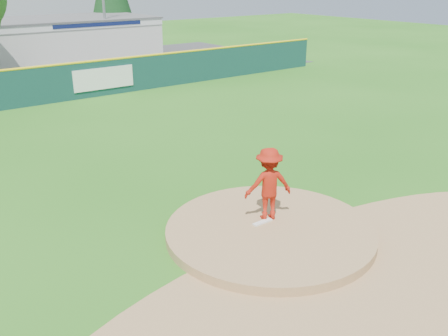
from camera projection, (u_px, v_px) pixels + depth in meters
ground at (270, 235)px, 13.20m from camera, size 120.00×120.00×0.00m
pitchers_mound at (270, 235)px, 13.20m from camera, size 5.50×5.50×0.50m
pitching_rubber at (263, 222)px, 13.33m from camera, size 0.60×0.15×0.04m
infield_dirt_arc at (362, 288)px, 10.98m from camera, size 15.40×15.40×0.01m
pitcher at (269, 184)px, 13.26m from camera, size 1.48×1.18×2.00m
van at (120, 71)px, 32.33m from camera, size 4.83×3.13×1.24m
pool_building_grp at (55, 40)px, 39.71m from camera, size 15.20×8.20×3.31m
fence_banners at (20, 89)px, 25.56m from camera, size 12.81×0.04×1.20m
outfield_fence at (39, 84)px, 26.15m from camera, size 40.00×0.14×2.07m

